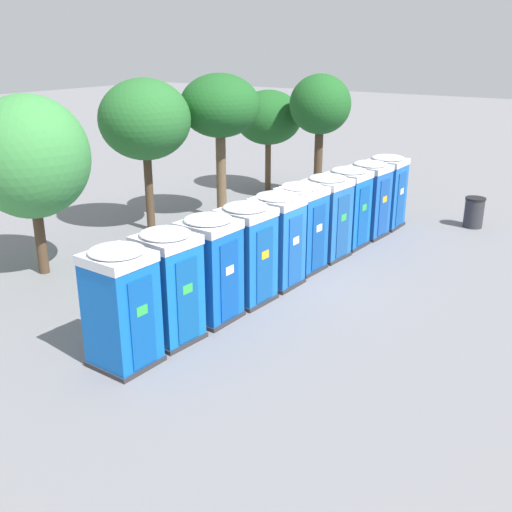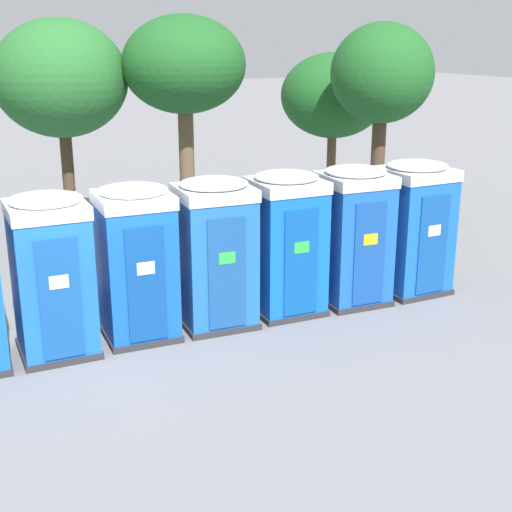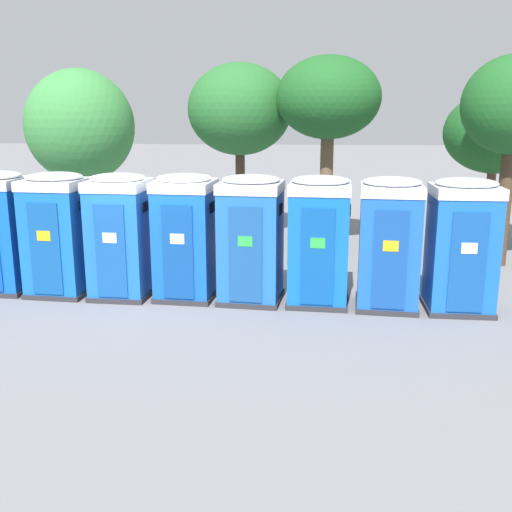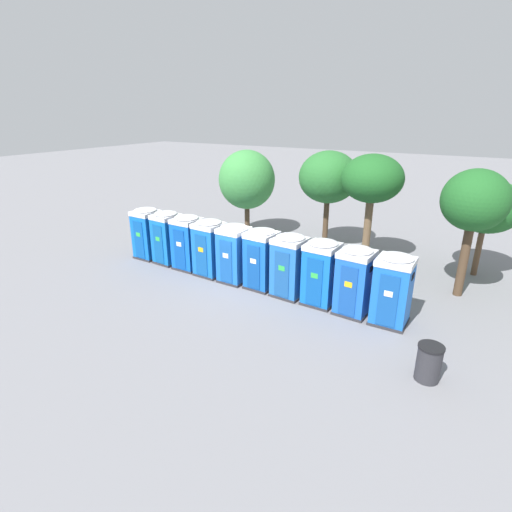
{
  "view_description": "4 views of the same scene",
  "coord_description": "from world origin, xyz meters",
  "px_view_note": "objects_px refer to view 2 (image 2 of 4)",
  "views": [
    {
      "loc": [
        -13.56,
        -8.07,
        6.26
      ],
      "look_at": [
        -1.53,
        -0.05,
        1.03
      ],
      "focal_mm": 42.0,
      "sensor_mm": 36.0,
      "label": 1
    },
    {
      "loc": [
        -2.65,
        -10.68,
        4.8
      ],
      "look_at": [
        2.75,
        -0.28,
        1.11
      ],
      "focal_mm": 50.0,
      "sensor_mm": 36.0,
      "label": 2
    },
    {
      "loc": [
        3.1,
        -11.79,
        3.71
      ],
      "look_at": [
        2.1,
        -0.25,
        0.93
      ],
      "focal_mm": 42.0,
      "sensor_mm": 36.0,
      "label": 3
    },
    {
      "loc": [
        8.22,
        -13.54,
        7.04
      ],
      "look_at": [
        0.42,
        -0.16,
        1.35
      ],
      "focal_mm": 28.0,
      "sensor_mm": 36.0,
      "label": 4
    }
  ],
  "objects_px": {
    "portapotty_9": "(413,227)",
    "street_tree_4": "(184,67)",
    "portapotty_8": "(353,235)",
    "street_tree_0": "(382,76)",
    "portapotty_7": "(286,242)",
    "street_tree_2": "(61,79)",
    "portapotty_4": "(52,274)",
    "street_tree_3": "(333,96)",
    "portapotty_6": "(215,252)",
    "portapotty_5": "(136,262)"
  },
  "relations": [
    {
      "from": "portapotty_5",
      "to": "portapotty_4",
      "type": "bearing_deg",
      "value": -179.12
    },
    {
      "from": "portapotty_6",
      "to": "street_tree_4",
      "type": "xyz_separation_m",
      "value": [
        1.61,
        5.14,
        2.76
      ]
    },
    {
      "from": "portapotty_6",
      "to": "portapotty_7",
      "type": "distance_m",
      "value": 1.34
    },
    {
      "from": "portapotty_9",
      "to": "street_tree_2",
      "type": "relative_size",
      "value": 0.5
    },
    {
      "from": "portapotty_4",
      "to": "street_tree_3",
      "type": "xyz_separation_m",
      "value": [
        9.02,
        6.05,
        1.86
      ]
    },
    {
      "from": "portapotty_5",
      "to": "street_tree_0",
      "type": "xyz_separation_m",
      "value": [
        7.23,
        3.34,
        2.54
      ]
    },
    {
      "from": "street_tree_4",
      "to": "street_tree_3",
      "type": "bearing_deg",
      "value": 11.92
    },
    {
      "from": "portapotty_6",
      "to": "portapotty_7",
      "type": "xyz_separation_m",
      "value": [
        1.34,
        -0.04,
        0.0
      ]
    },
    {
      "from": "portapotty_4",
      "to": "street_tree_4",
      "type": "height_order",
      "value": "street_tree_4"
    },
    {
      "from": "portapotty_4",
      "to": "portapotty_8",
      "type": "xyz_separation_m",
      "value": [
        5.35,
        -0.27,
        -0.0
      ]
    },
    {
      "from": "street_tree_2",
      "to": "street_tree_3",
      "type": "distance_m",
      "value": 7.29
    },
    {
      "from": "portapotty_5",
      "to": "portapotty_6",
      "type": "xyz_separation_m",
      "value": [
        1.34,
        -0.11,
        -0.0
      ]
    },
    {
      "from": "portapotty_9",
      "to": "street_tree_3",
      "type": "xyz_separation_m",
      "value": [
        2.33,
        6.38,
        1.86
      ]
    },
    {
      "from": "portapotty_6",
      "to": "street_tree_4",
      "type": "height_order",
      "value": "street_tree_4"
    },
    {
      "from": "street_tree_3",
      "to": "street_tree_4",
      "type": "height_order",
      "value": "street_tree_4"
    },
    {
      "from": "portapotty_4",
      "to": "street_tree_2",
      "type": "bearing_deg",
      "value": 74.3
    },
    {
      "from": "street_tree_0",
      "to": "street_tree_4",
      "type": "relative_size",
      "value": 0.97
    },
    {
      "from": "portapotty_4",
      "to": "portapotty_6",
      "type": "relative_size",
      "value": 1.0
    },
    {
      "from": "portapotty_6",
      "to": "street_tree_3",
      "type": "height_order",
      "value": "street_tree_3"
    },
    {
      "from": "portapotty_4",
      "to": "portapotty_9",
      "type": "height_order",
      "value": "same"
    },
    {
      "from": "portapotty_9",
      "to": "street_tree_0",
      "type": "height_order",
      "value": "street_tree_0"
    },
    {
      "from": "street_tree_2",
      "to": "street_tree_3",
      "type": "xyz_separation_m",
      "value": [
        7.26,
        -0.19,
        -0.64
      ]
    },
    {
      "from": "portapotty_9",
      "to": "street_tree_2",
      "type": "bearing_deg",
      "value": 126.87
    },
    {
      "from": "portapotty_9",
      "to": "street_tree_4",
      "type": "height_order",
      "value": "street_tree_4"
    },
    {
      "from": "portapotty_8",
      "to": "street_tree_4",
      "type": "height_order",
      "value": "street_tree_4"
    },
    {
      "from": "portapotty_6",
      "to": "portapotty_8",
      "type": "bearing_deg",
      "value": -3.86
    },
    {
      "from": "portapotty_8",
      "to": "street_tree_2",
      "type": "distance_m",
      "value": 7.85
    },
    {
      "from": "portapotty_6",
      "to": "street_tree_0",
      "type": "bearing_deg",
      "value": 30.29
    },
    {
      "from": "portapotty_8",
      "to": "street_tree_0",
      "type": "distance_m",
      "value": 5.48
    },
    {
      "from": "portapotty_8",
      "to": "portapotty_9",
      "type": "height_order",
      "value": "same"
    },
    {
      "from": "portapotty_9",
      "to": "portapotty_4",
      "type": "bearing_deg",
      "value": 177.15
    },
    {
      "from": "street_tree_4",
      "to": "portapotty_7",
      "type": "bearing_deg",
      "value": -92.96
    },
    {
      "from": "portapotty_6",
      "to": "street_tree_0",
      "type": "relative_size",
      "value": 0.5
    },
    {
      "from": "portapotty_6",
      "to": "street_tree_0",
      "type": "xyz_separation_m",
      "value": [
        5.9,
        3.44,
        2.54
      ]
    },
    {
      "from": "portapotty_9",
      "to": "portapotty_8",
      "type": "bearing_deg",
      "value": 177.24
    },
    {
      "from": "portapotty_5",
      "to": "street_tree_4",
      "type": "distance_m",
      "value": 6.45
    },
    {
      "from": "portapotty_7",
      "to": "street_tree_0",
      "type": "distance_m",
      "value": 6.28
    },
    {
      "from": "portapotty_9",
      "to": "street_tree_4",
      "type": "relative_size",
      "value": 0.49
    },
    {
      "from": "portapotty_8",
      "to": "portapotty_9",
      "type": "relative_size",
      "value": 1.0
    },
    {
      "from": "portapotty_5",
      "to": "portapotty_6",
      "type": "relative_size",
      "value": 1.0
    },
    {
      "from": "street_tree_0",
      "to": "street_tree_3",
      "type": "relative_size",
      "value": 1.17
    },
    {
      "from": "portapotty_8",
      "to": "street_tree_3",
      "type": "distance_m",
      "value": 7.54
    },
    {
      "from": "street_tree_0",
      "to": "portapotty_8",
      "type": "bearing_deg",
      "value": -131.65
    },
    {
      "from": "portapotty_4",
      "to": "street_tree_3",
      "type": "height_order",
      "value": "street_tree_3"
    },
    {
      "from": "portapotty_5",
      "to": "portapotty_9",
      "type": "distance_m",
      "value": 5.36
    },
    {
      "from": "portapotty_7",
      "to": "street_tree_2",
      "type": "distance_m",
      "value": 7.21
    },
    {
      "from": "portapotty_4",
      "to": "portapotty_8",
      "type": "relative_size",
      "value": 1.0
    },
    {
      "from": "portapotty_8",
      "to": "street_tree_0",
      "type": "xyz_separation_m",
      "value": [
        3.22,
        3.62,
        2.54
      ]
    },
    {
      "from": "portapotty_6",
      "to": "street_tree_2",
      "type": "relative_size",
      "value": 0.5
    },
    {
      "from": "street_tree_3",
      "to": "portapotty_5",
      "type": "bearing_deg",
      "value": -141.84
    }
  ]
}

